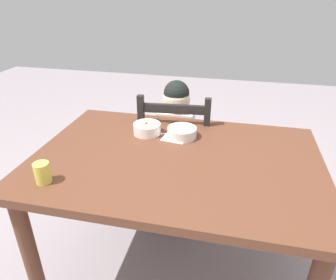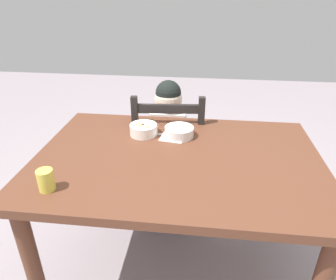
{
  "view_description": "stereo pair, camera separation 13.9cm",
  "coord_description": "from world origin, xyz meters",
  "px_view_note": "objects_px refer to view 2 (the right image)",
  "views": [
    {
      "loc": [
        0.24,
        -1.22,
        1.49
      ],
      "look_at": [
        -0.05,
        0.06,
        0.81
      ],
      "focal_mm": 33.03,
      "sensor_mm": 36.0,
      "label": 1
    },
    {
      "loc": [
        0.1,
        -1.25,
        1.49
      ],
      "look_at": [
        -0.05,
        0.06,
        0.81
      ],
      "focal_mm": 33.03,
      "sensor_mm": 36.0,
      "label": 2
    }
  ],
  "objects_px": {
    "dining_chair": "(169,157)",
    "spoon": "(154,134)",
    "dining_table": "(177,175)",
    "child_figure": "(168,132)",
    "bowl_of_carrots": "(144,129)",
    "bowl_of_peas": "(179,131)",
    "drinking_cup": "(46,180)"
  },
  "relations": [
    {
      "from": "bowl_of_carrots",
      "to": "drinking_cup",
      "type": "distance_m",
      "value": 0.6
    },
    {
      "from": "dining_table",
      "to": "spoon",
      "type": "height_order",
      "value": "spoon"
    },
    {
      "from": "spoon",
      "to": "dining_table",
      "type": "bearing_deg",
      "value": -55.23
    },
    {
      "from": "drinking_cup",
      "to": "bowl_of_carrots",
      "type": "bearing_deg",
      "value": 61.69
    },
    {
      "from": "dining_table",
      "to": "bowl_of_peas",
      "type": "distance_m",
      "value": 0.25
    },
    {
      "from": "child_figure",
      "to": "bowl_of_carrots",
      "type": "bearing_deg",
      "value": -108.01
    },
    {
      "from": "dining_chair",
      "to": "bowl_of_carrots",
      "type": "xyz_separation_m",
      "value": [
        -0.1,
        -0.3,
        0.34
      ]
    },
    {
      "from": "dining_table",
      "to": "spoon",
      "type": "xyz_separation_m",
      "value": [
        -0.15,
        0.21,
        0.11
      ]
    },
    {
      "from": "dining_table",
      "to": "spoon",
      "type": "relative_size",
      "value": 9.65
    },
    {
      "from": "dining_table",
      "to": "bowl_of_carrots",
      "type": "relative_size",
      "value": 9.16
    },
    {
      "from": "child_figure",
      "to": "drinking_cup",
      "type": "xyz_separation_m",
      "value": [
        -0.38,
        -0.82,
        0.17
      ]
    },
    {
      "from": "dining_table",
      "to": "dining_chair",
      "type": "xyz_separation_m",
      "value": [
        -0.1,
        0.51,
        -0.2
      ]
    },
    {
      "from": "bowl_of_peas",
      "to": "bowl_of_carrots",
      "type": "height_order",
      "value": "bowl_of_carrots"
    },
    {
      "from": "dining_table",
      "to": "bowl_of_peas",
      "type": "relative_size",
      "value": 8.76
    },
    {
      "from": "bowl_of_peas",
      "to": "spoon",
      "type": "relative_size",
      "value": 1.1
    },
    {
      "from": "child_figure",
      "to": "drinking_cup",
      "type": "bearing_deg",
      "value": -114.82
    },
    {
      "from": "dining_chair",
      "to": "spoon",
      "type": "distance_m",
      "value": 0.43
    },
    {
      "from": "dining_chair",
      "to": "child_figure",
      "type": "distance_m",
      "value": 0.19
    },
    {
      "from": "bowl_of_peas",
      "to": "drinking_cup",
      "type": "height_order",
      "value": "drinking_cup"
    },
    {
      "from": "bowl_of_carrots",
      "to": "bowl_of_peas",
      "type": "bearing_deg",
      "value": 0.01
    },
    {
      "from": "dining_table",
      "to": "bowl_of_peas",
      "type": "xyz_separation_m",
      "value": [
        -0.01,
        0.21,
        0.13
      ]
    },
    {
      "from": "child_figure",
      "to": "dining_chair",
      "type": "bearing_deg",
      "value": 60.13
    },
    {
      "from": "dining_chair",
      "to": "bowl_of_peas",
      "type": "xyz_separation_m",
      "value": [
        0.09,
        -0.3,
        0.33
      ]
    },
    {
      "from": "bowl_of_peas",
      "to": "drinking_cup",
      "type": "xyz_separation_m",
      "value": [
        -0.47,
        -0.53,
        0.02
      ]
    },
    {
      "from": "dining_chair",
      "to": "child_figure",
      "type": "xyz_separation_m",
      "value": [
        -0.0,
        -0.01,
        0.19
      ]
    },
    {
      "from": "drinking_cup",
      "to": "bowl_of_peas",
      "type": "bearing_deg",
      "value": 48.05
    },
    {
      "from": "dining_chair",
      "to": "bowl_of_carrots",
      "type": "bearing_deg",
      "value": -108.34
    },
    {
      "from": "dining_table",
      "to": "dining_chair",
      "type": "bearing_deg",
      "value": 101.32
    },
    {
      "from": "dining_chair",
      "to": "dining_table",
      "type": "bearing_deg",
      "value": -78.68
    },
    {
      "from": "child_figure",
      "to": "drinking_cup",
      "type": "height_order",
      "value": "child_figure"
    },
    {
      "from": "child_figure",
      "to": "drinking_cup",
      "type": "distance_m",
      "value": 0.92
    },
    {
      "from": "spoon",
      "to": "dining_chair",
      "type": "bearing_deg",
      "value": 81.36
    }
  ]
}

